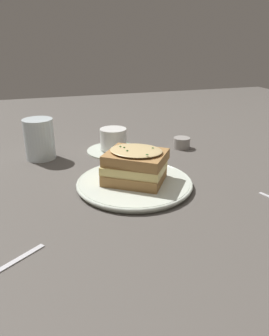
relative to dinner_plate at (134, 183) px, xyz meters
The scene contains 6 objects.
ground_plane 0.02m from the dinner_plate, 153.72° to the left, with size 2.40×2.40×0.00m, color #514C47.
dinner_plate is the anchor object (origin of this frame).
sandwich 0.04m from the dinner_plate, 150.38° to the right, with size 0.16×0.16×0.08m.
teacup_with_saucer 0.25m from the dinner_plate, 93.17° to the right, with size 0.15×0.15×0.07m.
water_glass 0.31m from the dinner_plate, 52.56° to the right, with size 0.08×0.08×0.11m, color silver.
condiment_pot 0.30m from the dinner_plate, 135.03° to the right, with size 0.05×0.05×0.03m, color gray.
Camera 1 is at (0.21, 0.62, 0.31)m, focal length 35.00 mm.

